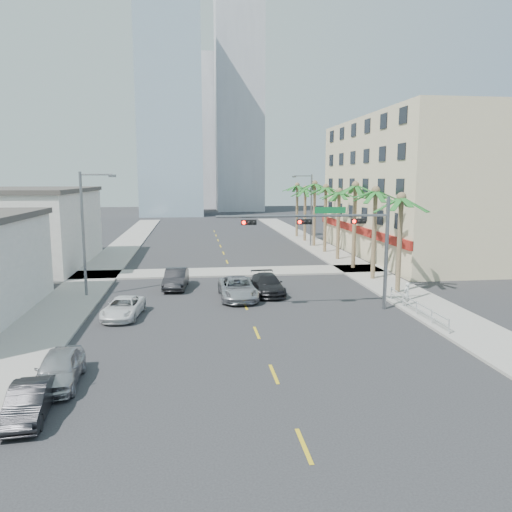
{
  "coord_description": "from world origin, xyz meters",
  "views": [
    {
      "loc": [
        -3.42,
        -22.63,
        8.56
      ],
      "look_at": [
        0.65,
        9.36,
        3.5
      ],
      "focal_mm": 35.0,
      "sensor_mm": 36.0,
      "label": 1
    }
  ],
  "objects_px": {
    "car_lane_left": "(176,279)",
    "car_lane_right": "(267,284)",
    "pedestrian": "(406,294)",
    "traffic_signal_mast": "(339,234)",
    "car_lane_center": "(238,288)",
    "car_parked_near": "(59,368)",
    "car_parked_mid": "(28,402)",
    "car_parked_far": "(123,308)"
  },
  "relations": [
    {
      "from": "car_lane_center",
      "to": "pedestrian",
      "type": "relative_size",
      "value": 3.55
    },
    {
      "from": "car_parked_mid",
      "to": "car_lane_right",
      "type": "height_order",
      "value": "car_lane_right"
    },
    {
      "from": "car_parked_far",
      "to": "car_lane_left",
      "type": "height_order",
      "value": "car_lane_left"
    },
    {
      "from": "traffic_signal_mast",
      "to": "car_lane_center",
      "type": "bearing_deg",
      "value": 146.13
    },
    {
      "from": "car_parked_near",
      "to": "car_lane_right",
      "type": "distance_m",
      "value": 18.84
    },
    {
      "from": "car_lane_right",
      "to": "pedestrian",
      "type": "height_order",
      "value": "pedestrian"
    },
    {
      "from": "pedestrian",
      "to": "car_parked_near",
      "type": "bearing_deg",
      "value": -7.77
    },
    {
      "from": "traffic_signal_mast",
      "to": "pedestrian",
      "type": "relative_size",
      "value": 7.18
    },
    {
      "from": "car_parked_mid",
      "to": "car_parked_far",
      "type": "relative_size",
      "value": 0.84
    },
    {
      "from": "car_parked_far",
      "to": "car_lane_center",
      "type": "height_order",
      "value": "car_lane_center"
    },
    {
      "from": "traffic_signal_mast",
      "to": "pedestrian",
      "type": "bearing_deg",
      "value": 2.76
    },
    {
      "from": "car_parked_near",
      "to": "car_lane_center",
      "type": "height_order",
      "value": "car_lane_center"
    },
    {
      "from": "car_lane_left",
      "to": "car_parked_far",
      "type": "bearing_deg",
      "value": -105.78
    },
    {
      "from": "car_lane_left",
      "to": "car_lane_center",
      "type": "height_order",
      "value": "car_lane_left"
    },
    {
      "from": "car_lane_left",
      "to": "car_lane_center",
      "type": "xyz_separation_m",
      "value": [
        4.49,
        -3.99,
        -0.0
      ]
    },
    {
      "from": "car_lane_left",
      "to": "pedestrian",
      "type": "xyz_separation_m",
      "value": [
        15.41,
        -7.87,
        0.16
      ]
    },
    {
      "from": "car_lane_left",
      "to": "car_lane_right",
      "type": "relative_size",
      "value": 0.93
    },
    {
      "from": "traffic_signal_mast",
      "to": "car_lane_left",
      "type": "bearing_deg",
      "value": 142.63
    },
    {
      "from": "car_lane_right",
      "to": "car_parked_mid",
      "type": "bearing_deg",
      "value": -124.74
    },
    {
      "from": "traffic_signal_mast",
      "to": "car_lane_right",
      "type": "height_order",
      "value": "traffic_signal_mast"
    },
    {
      "from": "car_parked_mid",
      "to": "car_lane_center",
      "type": "distance_m",
      "value": 19.24
    },
    {
      "from": "car_parked_near",
      "to": "car_parked_mid",
      "type": "bearing_deg",
      "value": -98.94
    },
    {
      "from": "car_lane_left",
      "to": "car_lane_right",
      "type": "xyz_separation_m",
      "value": [
        6.82,
        -2.78,
        -0.04
      ]
    },
    {
      "from": "traffic_signal_mast",
      "to": "car_parked_near",
      "type": "xyz_separation_m",
      "value": [
        -14.85,
        -9.93,
        -4.35
      ]
    },
    {
      "from": "car_parked_near",
      "to": "car_lane_left",
      "type": "bearing_deg",
      "value": 74.24
    },
    {
      "from": "car_parked_near",
      "to": "car_lane_left",
      "type": "relative_size",
      "value": 0.9
    },
    {
      "from": "car_lane_center",
      "to": "pedestrian",
      "type": "bearing_deg",
      "value": -20.77
    },
    {
      "from": "pedestrian",
      "to": "traffic_signal_mast",
      "type": "bearing_deg",
      "value": -32.34
    },
    {
      "from": "car_parked_mid",
      "to": "car_lane_left",
      "type": "distance_m",
      "value": 21.45
    },
    {
      "from": "car_lane_center",
      "to": "pedestrian",
      "type": "distance_m",
      "value": 11.59
    },
    {
      "from": "pedestrian",
      "to": "car_lane_left",
      "type": "bearing_deg",
      "value": -62.14
    },
    {
      "from": "car_parked_far",
      "to": "car_lane_center",
      "type": "distance_m",
      "value": 8.44
    },
    {
      "from": "car_parked_near",
      "to": "car_lane_left",
      "type": "xyz_separation_m",
      "value": [
        4.25,
        18.02,
        0.05
      ]
    },
    {
      "from": "car_lane_center",
      "to": "car_parked_near",
      "type": "bearing_deg",
      "value": -123.17
    },
    {
      "from": "traffic_signal_mast",
      "to": "car_parked_near",
      "type": "height_order",
      "value": "traffic_signal_mast"
    },
    {
      "from": "traffic_signal_mast",
      "to": "car_lane_right",
      "type": "bearing_deg",
      "value": 125.44
    },
    {
      "from": "traffic_signal_mast",
      "to": "car_parked_mid",
      "type": "xyz_separation_m",
      "value": [
        -15.18,
        -12.86,
        -4.45
      ]
    },
    {
      "from": "traffic_signal_mast",
      "to": "car_lane_right",
      "type": "relative_size",
      "value": 2.22
    },
    {
      "from": "car_parked_far",
      "to": "pedestrian",
      "type": "distance_m",
      "value": 18.4
    },
    {
      "from": "car_lane_left",
      "to": "car_lane_center",
      "type": "relative_size",
      "value": 0.85
    },
    {
      "from": "pedestrian",
      "to": "car_lane_right",
      "type": "bearing_deg",
      "value": -65.72
    },
    {
      "from": "car_parked_near",
      "to": "car_parked_mid",
      "type": "height_order",
      "value": "car_parked_near"
    }
  ]
}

